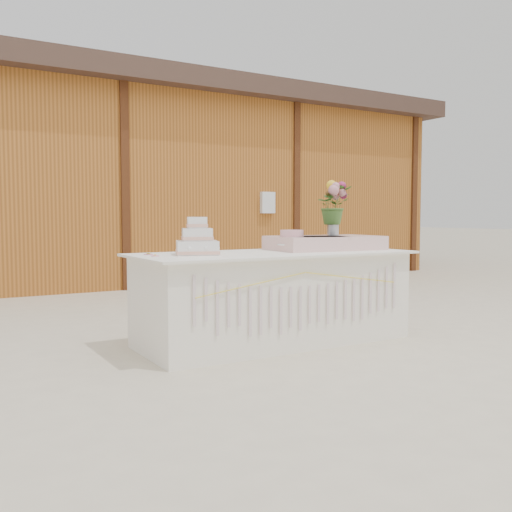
{
  "coord_description": "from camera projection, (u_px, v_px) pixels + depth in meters",
  "views": [
    {
      "loc": [
        -2.59,
        -4.06,
        1.08
      ],
      "look_at": [
        0.0,
        0.3,
        0.72
      ],
      "focal_mm": 40.0,
      "sensor_mm": 36.0,
      "label": 1
    }
  ],
  "objects": [
    {
      "name": "ground",
      "position": [
        274.0,
        342.0,
        4.88
      ],
      "size": [
        80.0,
        80.0,
        0.0
      ],
      "primitive_type": "plane",
      "color": "beige",
      "rests_on": "ground"
    },
    {
      "name": "barn",
      "position": [
        88.0,
        182.0,
        9.9
      ],
      "size": [
        12.6,
        4.6,
        3.3
      ],
      "color": "#A86123",
      "rests_on": "ground"
    },
    {
      "name": "cake_table",
      "position": [
        274.0,
        297.0,
        4.85
      ],
      "size": [
        2.4,
        1.0,
        0.77
      ],
      "color": "white",
      "rests_on": "ground"
    },
    {
      "name": "wedding_cake",
      "position": [
        197.0,
        242.0,
        4.53
      ],
      "size": [
        0.43,
        0.43,
        0.3
      ],
      "rotation": [
        0.0,
        0.0,
        -0.36
      ],
      "color": "white",
      "rests_on": "cake_table"
    },
    {
      "name": "pink_cake_stand",
      "position": [
        292.0,
        239.0,
        4.95
      ],
      "size": [
        0.26,
        0.26,
        0.19
      ],
      "color": "white",
      "rests_on": "cake_table"
    },
    {
      "name": "satin_runner",
      "position": [
        325.0,
        243.0,
        5.19
      ],
      "size": [
        1.04,
        0.65,
        0.13
      ],
      "primitive_type": "cube",
      "rotation": [
        0.0,
        0.0,
        -0.08
      ],
      "color": "beige",
      "rests_on": "cake_table"
    },
    {
      "name": "flower_vase",
      "position": [
        333.0,
        227.0,
        5.31
      ],
      "size": [
        0.11,
        0.11,
        0.15
      ],
      "primitive_type": "cylinder",
      "color": "silver",
      "rests_on": "satin_runner"
    },
    {
      "name": "bouquet",
      "position": [
        333.0,
        200.0,
        5.29
      ],
      "size": [
        0.33,
        0.28,
        0.36
      ],
      "primitive_type": "imported",
      "rotation": [
        0.0,
        0.0,
        -0.01
      ],
      "color": "#3F6829",
      "rests_on": "flower_vase"
    },
    {
      "name": "loose_flowers",
      "position": [
        160.0,
        255.0,
        4.4
      ],
      "size": [
        0.24,
        0.33,
        0.02
      ],
      "primitive_type": null,
      "rotation": [
        0.0,
        0.0,
        -0.42
      ],
      "color": "pink",
      "rests_on": "cake_table"
    }
  ]
}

